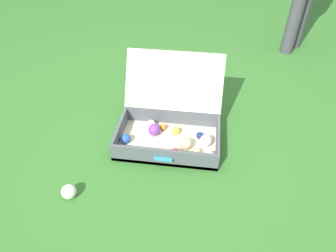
% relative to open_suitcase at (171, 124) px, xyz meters
% --- Properties ---
extents(ground_plane, '(16.00, 16.00, 0.00)m').
position_rel_open_suitcase_xyz_m(ground_plane, '(-0.03, -0.07, -0.11)').
color(ground_plane, '#336B28').
extents(open_suitcase, '(0.66, 0.64, 0.47)m').
position_rel_open_suitcase_xyz_m(open_suitcase, '(0.00, 0.00, 0.00)').
color(open_suitcase, beige).
rests_on(open_suitcase, ground).
extents(stray_ball_on_grass, '(0.08, 0.08, 0.08)m').
position_rel_open_suitcase_xyz_m(stray_ball_on_grass, '(-0.50, -0.57, -0.07)').
color(stray_ball_on_grass, white).
rests_on(stray_ball_on_grass, ground).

